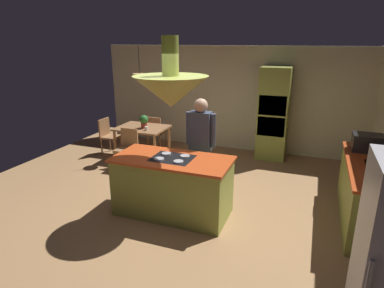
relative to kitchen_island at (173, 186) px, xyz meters
name	(u,v)px	position (x,y,z in m)	size (l,w,h in m)	color
ground	(178,207)	(0.00, 0.20, -0.47)	(8.16, 8.16, 0.00)	#AD7F51
wall_back	(231,99)	(0.00, 3.65, 0.80)	(6.80, 0.10, 2.55)	beige
kitchen_island	(173,186)	(0.00, 0.00, 0.00)	(1.83, 0.90, 0.96)	#939E42
counter_run_right	(367,193)	(2.84, 0.80, 0.01)	(0.73, 2.18, 0.94)	#939E42
oven_tower	(273,114)	(1.10, 3.24, 0.58)	(0.66, 0.62, 2.11)	#939E42
dining_table	(142,131)	(-1.70, 2.10, 0.19)	(1.13, 0.87, 0.76)	#A37147
person_at_island	(201,142)	(0.21, 0.72, 0.54)	(0.53, 0.24, 1.76)	tan
range_hood	(171,90)	(0.00, 0.00, 1.52)	(1.10, 1.10, 1.00)	#939E42
pendant_light_over_table	(140,79)	(-1.70, 2.10, 1.39)	(0.32, 0.32, 0.82)	#E0B266
chair_facing_island	(128,146)	(-1.70, 1.44, 0.03)	(0.40, 0.40, 0.87)	#A37147
chair_by_back_wall	(155,131)	(-1.70, 2.76, 0.03)	(0.40, 0.40, 0.87)	#A37147
chair_at_corner	(108,134)	(-2.64, 2.10, 0.03)	(0.40, 0.40, 0.87)	#A37147
potted_plant_on_table	(144,121)	(-1.62, 2.05, 0.45)	(0.20, 0.20, 0.30)	#99382D
cup_on_table	(146,128)	(-1.47, 1.88, 0.33)	(0.07, 0.07, 0.09)	white
canister_flour	(378,172)	(2.84, 0.27, 0.54)	(0.10, 0.10, 0.15)	#E0B78C
canister_sugar	(376,166)	(2.84, 0.45, 0.56)	(0.11, 0.11, 0.19)	silver
canister_tea	(374,163)	(2.84, 0.63, 0.55)	(0.13, 0.13, 0.16)	#E0B78C
microwave_on_counter	(368,143)	(2.84, 1.44, 0.61)	(0.46, 0.36, 0.28)	#232326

